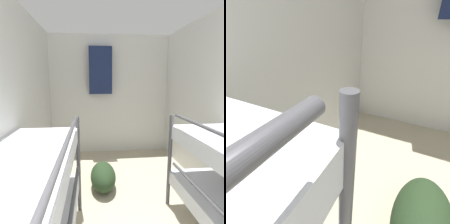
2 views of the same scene
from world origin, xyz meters
TOP-DOWN VIEW (x-y plane):
  - wall_back at (0.00, 4.38)m, footprint 2.50×0.06m
  - bunk_stack_left_near at (-0.86, 1.45)m, footprint 0.67×1.93m
  - duffel_bag at (-0.23, 2.90)m, footprint 0.35×0.65m
  - hanging_coat at (-0.19, 4.23)m, footprint 0.44×0.12m

SIDE VIEW (x-z plane):
  - duffel_bag at x=-0.23m, z-range 0.00..0.35m
  - bunk_stack_left_near at x=-0.86m, z-range 0.08..1.23m
  - wall_back at x=0.00m, z-range 0.00..2.38m
  - hanging_coat at x=-0.19m, z-range 1.23..2.13m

